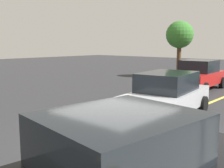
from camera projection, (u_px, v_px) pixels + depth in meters
ground_plane at (116, 141)px, 7.11m from camera, size 80.00×80.00×0.00m
lane_marking_centre at (173, 118)px, 9.32m from camera, size 28.00×0.16×0.01m
car_silver_mid_road at (165, 96)px, 9.13m from camera, size 4.67×2.41×1.57m
car_red_approaching at (198, 75)px, 15.04m from camera, size 4.23×2.31×1.64m
tree_left_verge at (180, 35)px, 20.12m from camera, size 2.03×2.03×4.24m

